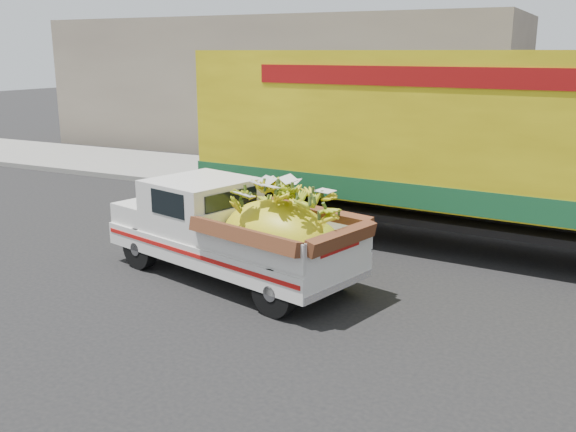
% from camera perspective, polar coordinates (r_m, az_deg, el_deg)
% --- Properties ---
extents(ground, '(100.00, 100.00, 0.00)m').
position_cam_1_polar(ground, '(10.53, 3.37, -6.62)').
color(ground, black).
rests_on(ground, ground).
extents(curb, '(60.00, 0.25, 0.15)m').
position_cam_1_polar(curb, '(15.80, 11.88, 0.57)').
color(curb, gray).
rests_on(curb, ground).
extents(sidewalk, '(60.00, 4.00, 0.14)m').
position_cam_1_polar(sidewalk, '(17.79, 13.67, 1.99)').
color(sidewalk, gray).
rests_on(sidewalk, ground).
extents(building_left, '(18.00, 6.00, 5.00)m').
position_cam_1_polar(building_left, '(25.79, -0.61, 11.60)').
color(building_left, gray).
rests_on(building_left, ground).
extents(pickup_truck, '(4.92, 2.80, 1.63)m').
position_cam_1_polar(pickup_truck, '(10.61, -3.81, -1.48)').
color(pickup_truck, black).
rests_on(pickup_truck, ground).
extents(semi_trailer, '(12.04, 3.36, 3.80)m').
position_cam_1_polar(semi_trailer, '(12.69, 17.28, 6.29)').
color(semi_trailer, black).
rests_on(semi_trailer, ground).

